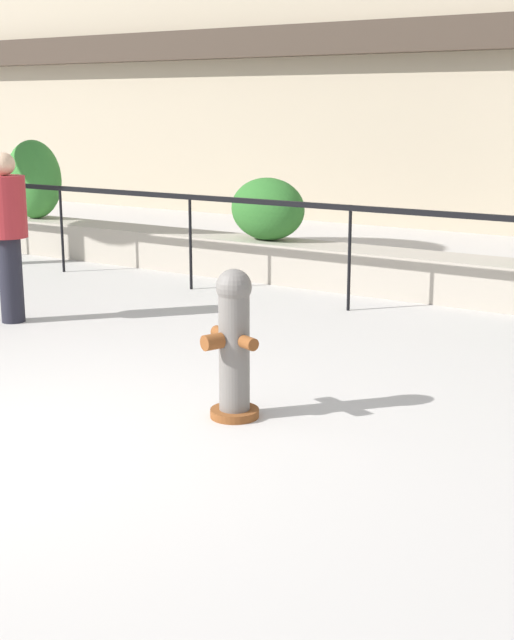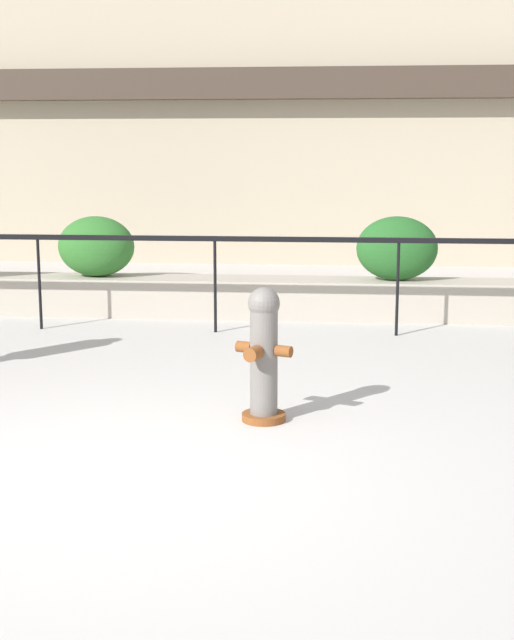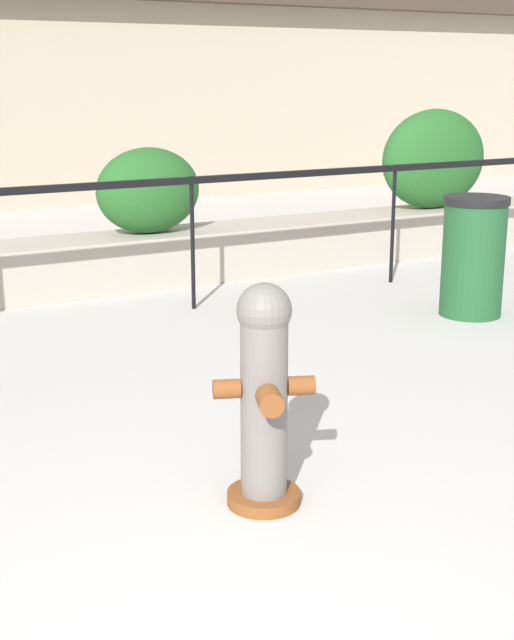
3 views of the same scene
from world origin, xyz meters
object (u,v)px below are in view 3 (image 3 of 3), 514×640
at_px(hedge_bush_2, 148,191).
at_px(fire_hydrant, 264,395).
at_px(hedge_bush_3, 434,159).
at_px(trash_bin, 473,256).

xyz_separation_m(hedge_bush_2, fire_hydrant, (-1.31, -4.61, -0.36)).
bearing_deg(fire_hydrant, hedge_bush_3, 43.89).
height_order(hedge_bush_2, hedge_bush_3, hedge_bush_3).
bearing_deg(hedge_bush_2, hedge_bush_3, 0.00).
bearing_deg(hedge_bush_3, fire_hydrant, -136.11).
relative_size(fire_hydrant, trash_bin, 1.07).
distance_m(hedge_bush_2, fire_hydrant, 4.81).
bearing_deg(hedge_bush_2, trash_bin, -51.44).
xyz_separation_m(hedge_bush_2, hedge_bush_3, (3.48, 0.00, 0.15)).
xyz_separation_m(fire_hydrant, trash_bin, (3.24, 2.19, -0.04)).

